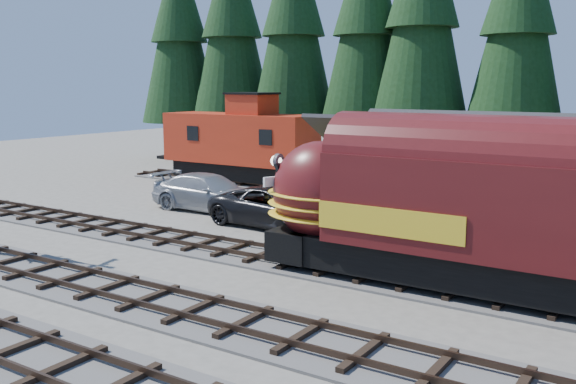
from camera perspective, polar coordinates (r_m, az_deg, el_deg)
The scene contains 7 objects.
ground at distance 18.16m, azimuth 6.21°, elevation -11.39°, with size 120.00×120.00×0.00m, color #6B665B.
track_spur at distance 38.09m, azimuth 5.13°, elevation -0.15°, with size 32.00×3.20×0.33m.
depot at distance 27.00m, azimuth 16.51°, elevation 1.70°, with size 12.80×7.00×5.30m.
locomotive at distance 20.38m, azimuth 16.39°, elevation -2.16°, with size 15.50×3.08×4.21m.
caboose at distance 41.94m, azimuth -4.28°, elevation 4.41°, with size 10.56×3.06×5.49m.
pickup_truck_a at distance 29.32m, azimuth -0.93°, elevation -1.36°, with size 3.03×6.57×1.83m, color black.
pickup_truck_b at distance 33.35m, azimuth -7.03°, elevation -0.05°, with size 2.62×6.45×1.87m, color #9FA2A6.
Camera 1 is at (7.61, -15.16, 6.50)m, focal length 40.00 mm.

